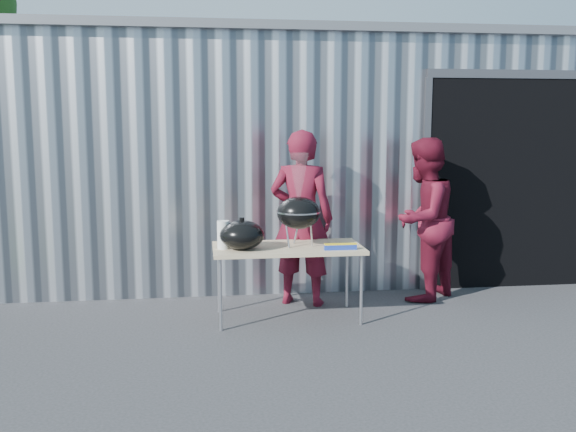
{
  "coord_description": "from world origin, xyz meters",
  "views": [
    {
      "loc": [
        -0.54,
        -5.55,
        1.98
      ],
      "look_at": [
        0.31,
        0.81,
        1.05
      ],
      "focal_mm": 40.0,
      "sensor_mm": 36.0,
      "label": 1
    }
  ],
  "objects": [
    {
      "name": "person_cook",
      "position": [
        0.52,
        1.27,
        0.96
      ],
      "size": [
        0.82,
        0.69,
        1.92
      ],
      "primitive_type": "imported",
      "rotation": [
        0.0,
        0.0,
        2.76
      ],
      "color": "#5B0F21",
      "rests_on": "ground"
    },
    {
      "name": "white_tub",
      "position": [
        -0.25,
        0.99,
        0.8
      ],
      "size": [
        0.2,
        0.15,
        0.1
      ],
      "primitive_type": "cube",
      "color": "white",
      "rests_on": "folding_table"
    },
    {
      "name": "ground",
      "position": [
        0.0,
        0.0,
        0.0
      ],
      "size": [
        80.0,
        80.0,
        0.0
      ],
      "primitive_type": "plane",
      "color": "#2C2C2E"
    },
    {
      "name": "folding_table",
      "position": [
        0.3,
        0.75,
        0.71
      ],
      "size": [
        1.5,
        0.75,
        0.75
      ],
      "color": "tan",
      "rests_on": "ground"
    },
    {
      "name": "kettle_grill",
      "position": [
        0.41,
        0.75,
        1.17
      ],
      "size": [
        0.44,
        0.44,
        0.94
      ],
      "color": "black",
      "rests_on": "folding_table"
    },
    {
      "name": "grill_lid",
      "position": [
        -0.17,
        0.65,
        0.89
      ],
      "size": [
        0.44,
        0.44,
        0.32
      ],
      "color": "black",
      "rests_on": "folding_table"
    },
    {
      "name": "paper_towels",
      "position": [
        -0.35,
        0.7,
        0.89
      ],
      "size": [
        0.12,
        0.12,
        0.28
      ],
      "primitive_type": "cylinder",
      "color": "white",
      "rests_on": "folding_table"
    },
    {
      "name": "foil_box",
      "position": [
        0.79,
        0.5,
        0.78
      ],
      "size": [
        0.32,
        0.05,
        0.06
      ],
      "color": "#1935A5",
      "rests_on": "folding_table"
    },
    {
      "name": "person_bystander",
      "position": [
        1.9,
        1.28,
        0.91
      ],
      "size": [
        1.12,
        1.11,
        1.82
      ],
      "primitive_type": "imported",
      "rotation": [
        0.0,
        0.0,
        3.88
      ],
      "color": "#5B0F21",
      "rests_on": "ground"
    },
    {
      "name": "building",
      "position": [
        0.92,
        4.59,
        1.54
      ],
      "size": [
        8.2,
        6.2,
        3.1
      ],
      "color": "silver",
      "rests_on": "ground"
    }
  ]
}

